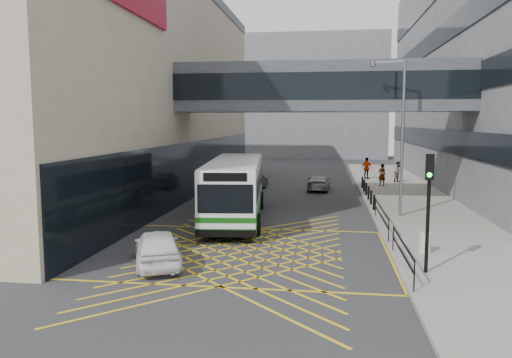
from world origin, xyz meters
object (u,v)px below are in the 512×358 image
at_px(car_white, 157,247).
at_px(pedestrian_c, 367,168).
at_px(traffic_light, 429,196).
at_px(pedestrian_b, 398,172).
at_px(car_silver, 319,182).
at_px(pedestrian_a, 382,175).
at_px(car_dark, 254,182).
at_px(bus, 235,188).
at_px(street_lamp, 399,128).
at_px(litter_bin, 425,243).

height_order(car_white, pedestrian_c, pedestrian_c).
height_order(traffic_light, pedestrian_b, traffic_light).
distance_m(car_white, car_silver, 22.45).
relative_size(car_white, car_silver, 1.05).
xyz_separation_m(car_white, pedestrian_b, (12.45, 26.65, 0.35)).
height_order(traffic_light, pedestrian_a, traffic_light).
bearing_deg(car_dark, pedestrian_c, -134.17).
distance_m(pedestrian_a, pedestrian_c, 5.07).
height_order(bus, pedestrian_b, bus).
relative_size(car_dark, pedestrian_c, 2.09).
xyz_separation_m(car_dark, pedestrian_a, (10.14, 2.56, 0.42)).
bearing_deg(car_silver, street_lamp, 114.33).
relative_size(pedestrian_b, pedestrian_c, 0.91).
height_order(car_white, pedestrian_b, pedestrian_b).
xyz_separation_m(bus, litter_bin, (8.93, -6.57, -1.19)).
bearing_deg(car_dark, street_lamp, 138.82).
bearing_deg(pedestrian_a, traffic_light, 62.55).
height_order(car_dark, traffic_light, traffic_light).
bearing_deg(pedestrian_c, car_dark, 76.76).
relative_size(street_lamp, pedestrian_b, 4.79).
xyz_separation_m(car_silver, street_lamp, (4.50, -11.04, 4.37)).
bearing_deg(car_silver, pedestrian_c, -118.67).
height_order(car_dark, car_silver, car_silver).
distance_m(traffic_light, litter_bin, 3.68).
height_order(street_lamp, pedestrian_c, street_lamp).
bearing_deg(car_white, traffic_light, 157.20).
bearing_deg(car_white, pedestrian_c, -130.89).
bearing_deg(pedestrian_b, litter_bin, -137.86).
xyz_separation_m(car_dark, car_silver, (5.07, 0.45, 0.01)).
bearing_deg(pedestrian_b, street_lamp, -140.66).
bearing_deg(pedestrian_b, pedestrian_c, 96.69).
relative_size(car_silver, litter_bin, 5.10).
distance_m(bus, car_dark, 12.10).
bearing_deg(litter_bin, car_silver, 103.43).
relative_size(car_dark, car_silver, 0.97).
bearing_deg(car_silver, bus, 72.80).
bearing_deg(car_silver, pedestrian_a, -155.20).
bearing_deg(pedestrian_c, pedestrian_a, 137.11).
bearing_deg(pedestrian_c, car_white, 108.70).
relative_size(car_white, traffic_light, 1.06).
bearing_deg(street_lamp, car_silver, 123.54).
bearing_deg(litter_bin, car_white, -165.34).
bearing_deg(traffic_light, pedestrian_a, 99.21).
xyz_separation_m(street_lamp, litter_bin, (0.05, -8.00, -4.45)).
bearing_deg(car_dark, traffic_light, 119.82).
height_order(bus, traffic_light, traffic_light).
bearing_deg(traffic_light, car_dark, 124.72).
height_order(pedestrian_a, pedestrian_c, pedestrian_c).
relative_size(bus, car_dark, 2.93).
xyz_separation_m(car_dark, pedestrian_b, (11.84, 5.39, 0.41)).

